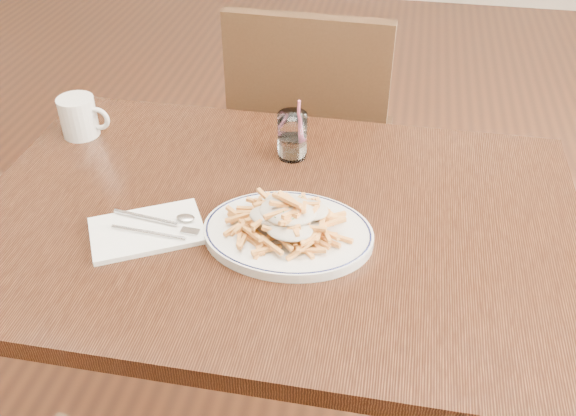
% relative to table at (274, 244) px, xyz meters
% --- Properties ---
extents(table, '(1.20, 0.80, 0.75)m').
position_rel_table_xyz_m(table, '(0.00, 0.00, 0.00)').
color(table, black).
rests_on(table, ground).
extents(chair_far, '(0.45, 0.45, 0.95)m').
position_rel_table_xyz_m(chair_far, '(-0.02, 0.65, -0.13)').
color(chair_far, black).
rests_on(chair_far, ground).
extents(fries_plate, '(0.33, 0.29, 0.02)m').
position_rel_table_xyz_m(fries_plate, '(0.04, -0.07, 0.09)').
color(fries_plate, white).
rests_on(fries_plate, table).
extents(loaded_fries, '(0.23, 0.21, 0.06)m').
position_rel_table_xyz_m(loaded_fries, '(0.04, -0.07, 0.13)').
color(loaded_fries, gold).
rests_on(loaded_fries, fries_plate).
extents(napkin, '(0.25, 0.22, 0.01)m').
position_rel_table_xyz_m(napkin, '(-0.22, -0.10, 0.08)').
color(napkin, white).
rests_on(napkin, table).
extents(cutlery, '(0.19, 0.07, 0.01)m').
position_rel_table_xyz_m(cutlery, '(-0.22, -0.10, 0.09)').
color(cutlery, silver).
rests_on(cutlery, napkin).
extents(water_glass, '(0.06, 0.06, 0.14)m').
position_rel_table_xyz_m(water_glass, '(-0.00, 0.22, 0.12)').
color(water_glass, white).
rests_on(water_glass, table).
extents(coffee_mug, '(0.12, 0.08, 0.09)m').
position_rel_table_xyz_m(coffee_mug, '(-0.50, 0.22, 0.13)').
color(coffee_mug, white).
rests_on(coffee_mug, table).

